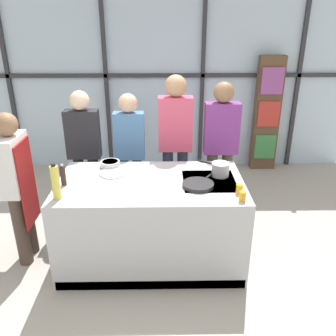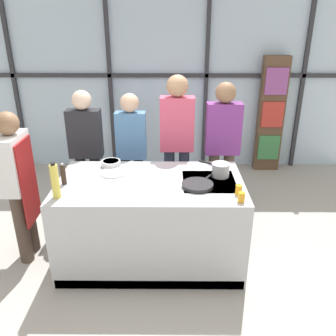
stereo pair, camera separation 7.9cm
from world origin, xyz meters
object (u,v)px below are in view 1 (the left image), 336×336
spectator_far_right (221,142)px  juice_glass_far (239,189)px  spectator_center_left (130,148)px  oil_bottle (56,182)px  frying_pan (198,184)px  juice_glass_near (242,196)px  mixing_bowl (110,164)px  spectator_far_left (84,148)px  white_plate (113,173)px  chef (17,182)px  pepper_grinder (63,175)px  saucepan (220,169)px  spectator_center_right (175,138)px

spectator_far_right → juice_glass_far: bearing=89.6°
spectator_center_left → oil_bottle: size_ratio=4.68×
frying_pan → juice_glass_far: 0.39m
frying_pan → juice_glass_near: bearing=-39.6°
frying_pan → mixing_bowl: bearing=151.0°
frying_pan → oil_bottle: bearing=-170.2°
spectator_far_left → mixing_bowl: (0.38, -0.51, 0.00)m
spectator_far_right → mixing_bowl: (-1.28, -0.51, -0.06)m
spectator_far_right → oil_bottle: bearing=36.8°
white_plate → juice_glass_near: size_ratio=2.99×
spectator_center_left → juice_glass_near: 1.72m
spectator_far_left → chef: bearing=60.8°
juice_glass_far → mixing_bowl: bearing=152.5°
oil_bottle → juice_glass_far: (1.65, 0.07, -0.12)m
chef → juice_glass_near: size_ratio=17.57×
white_plate → juice_glass_far: bearing=-20.6°
pepper_grinder → chef: bearing=169.9°
frying_pan → pepper_grinder: 1.30m
spectator_center_left → frying_pan: bearing=126.1°
spectator_center_left → spectator_far_left: bearing=-0.0°
spectator_center_left → oil_bottle: (-0.55, -1.24, 0.14)m
oil_bottle → pepper_grinder: oil_bottle is taller
spectator_far_right → spectator_center_left: bearing=0.0°
spectator_far_left → saucepan: bearing=153.4°
chef → mixing_bowl: 0.95m
juice_glass_near → spectator_far_left: bearing=141.6°
oil_bottle → juice_glass_far: oil_bottle is taller
chef → juice_glass_far: (2.15, -0.30, 0.05)m
spectator_center_left → spectator_center_right: 0.57m
chef → spectator_far_left: spectator_far_left is taller
frying_pan → juice_glass_far: size_ratio=5.26×
spectator_far_left → juice_glass_near: spectator_far_left is taller
chef → spectator_far_right: 2.33m
frying_pan → juice_glass_near: (0.36, -0.30, 0.02)m
juice_glass_far → chef: bearing=172.2°
frying_pan → pepper_grinder: bearing=177.8°
spectator_center_right → oil_bottle: 1.66m
spectator_center_left → frying_pan: 1.26m
saucepan → spectator_center_left: bearing=141.9°
chef → frying_pan: (1.79, -0.14, 0.02)m
juice_glass_near → spectator_far_right: bearing=89.7°
pepper_grinder → mixing_bowl: bearing=49.7°
saucepan → juice_glass_far: bearing=-73.8°
juice_glass_near → juice_glass_far: bearing=90.0°
saucepan → mixing_bowl: 1.19m
spectator_center_left → mixing_bowl: (-0.17, -0.51, 0.01)m
spectator_center_left → white_plate: size_ratio=5.86×
spectator_far_left → juice_glass_near: size_ratio=17.87×
juice_glass_near → spectator_center_left: bearing=130.0°
spectator_far_left → pepper_grinder: spectator_far_left is taller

